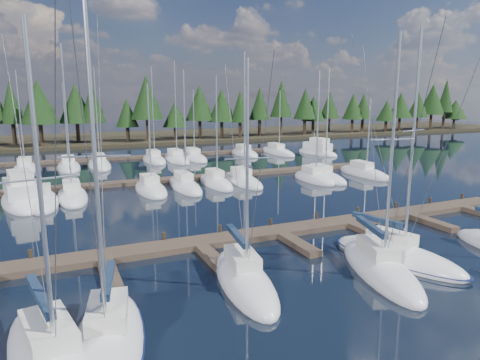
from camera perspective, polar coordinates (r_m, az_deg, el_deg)
name	(u,v)px	position (r m, az deg, el deg)	size (l,w,h in m)	color
ground	(217,198)	(41.59, -3.03, -2.42)	(260.00, 260.00, 0.00)	black
far_shore	(121,138)	(99.29, -15.54, 5.36)	(220.00, 30.00, 0.60)	#2A2517
main_dock	(281,234)	(30.50, 5.55, -7.19)	(44.00, 6.13, 0.90)	#493B2D
back_docks	(167,166)	(59.91, -9.73, 1.86)	(50.00, 21.80, 0.40)	#493B2D
front_sailboat_1	(108,340)	(18.82, -17.14, -19.76)	(4.52, 9.32, 14.01)	silver
front_sailboat_2	(244,280)	(23.11, 0.58, -13.13)	(3.67, 8.67, 12.35)	silver
front_sailboat_3	(380,268)	(25.73, 18.14, -11.09)	(5.14, 9.29, 13.75)	silver
front_sailboat_4	(397,256)	(27.85, 20.15, -9.49)	(5.16, 9.22, 14.31)	silver
back_sailboat_rows	(178,171)	(55.57, -8.25, 1.24)	(47.13, 31.94, 15.96)	silver
motor_yacht_left	(22,198)	(44.17, -27.10, -2.12)	(4.90, 10.55, 5.09)	silver
motor_yacht_right	(317,151)	(73.68, 10.28, 3.82)	(4.25, 9.40, 4.54)	silver
tree_line	(109,107)	(88.70, -17.08, 9.32)	(185.69, 11.98, 13.68)	black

